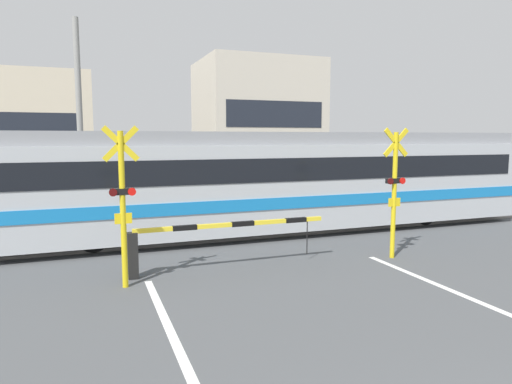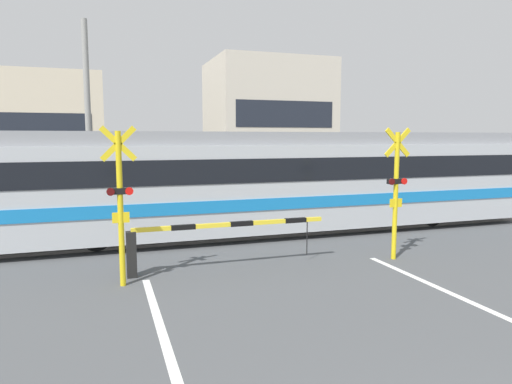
% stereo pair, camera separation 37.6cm
% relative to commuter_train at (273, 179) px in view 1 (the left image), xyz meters
% --- Properties ---
extents(rail_track_near, '(50.00, 0.10, 0.08)m').
position_rel_commuter_train_xyz_m(rail_track_near, '(-1.55, -0.72, -1.58)').
color(rail_track_near, gray).
rests_on(rail_track_near, ground_plane).
extents(rail_track_far, '(50.00, 0.10, 0.08)m').
position_rel_commuter_train_xyz_m(rail_track_far, '(-1.55, 0.72, -1.58)').
color(rail_track_far, gray).
rests_on(rail_track_far, ground_plane).
extents(commuter_train, '(16.68, 2.69, 3.02)m').
position_rel_commuter_train_xyz_m(commuter_train, '(0.00, 0.00, 0.00)').
color(commuter_train, '#B7BCC1').
rests_on(commuter_train, ground_plane).
extents(crossing_barrier_near, '(4.40, 0.20, 1.03)m').
position_rel_commuter_train_xyz_m(crossing_barrier_near, '(-3.16, -3.27, -0.86)').
color(crossing_barrier_near, black).
rests_on(crossing_barrier_near, ground_plane).
extents(crossing_barrier_far, '(4.40, 0.20, 1.03)m').
position_rel_commuter_train_xyz_m(crossing_barrier_far, '(0.05, 3.03, -0.86)').
color(crossing_barrier_far, black).
rests_on(crossing_barrier_far, ground_plane).
extents(crossing_signal_left, '(0.68, 0.15, 3.09)m').
position_rel_commuter_train_xyz_m(crossing_signal_left, '(-4.64, -3.77, 0.08)').
color(crossing_signal_left, yellow).
rests_on(crossing_signal_left, ground_plane).
extents(crossing_signal_right, '(0.68, 0.15, 3.09)m').
position_rel_commuter_train_xyz_m(crossing_signal_right, '(1.54, -3.77, 0.08)').
color(crossing_signal_right, yellow).
rests_on(crossing_signal_right, ground_plane).
extents(pedestrian, '(0.38, 0.22, 1.72)m').
position_rel_commuter_train_xyz_m(pedestrian, '(-1.69, 6.38, -0.63)').
color(pedestrian, brown).
rests_on(pedestrian, ground_plane).
extents(building_left_of_street, '(7.55, 6.28, 6.29)m').
position_rel_commuter_train_xyz_m(building_left_of_street, '(-8.57, 15.40, 1.52)').
color(building_left_of_street, beige).
rests_on(building_left_of_street, ground_plane).
extents(building_right_of_street, '(7.21, 6.28, 7.71)m').
position_rel_commuter_train_xyz_m(building_right_of_street, '(5.30, 15.40, 2.23)').
color(building_right_of_street, beige).
rests_on(building_right_of_street, ground_plane).
extents(utility_pole_streetside, '(0.22, 0.22, 7.17)m').
position_rel_commuter_train_xyz_m(utility_pole_streetside, '(-5.39, 5.53, 1.96)').
color(utility_pole_streetside, gray).
rests_on(utility_pole_streetside, ground_plane).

